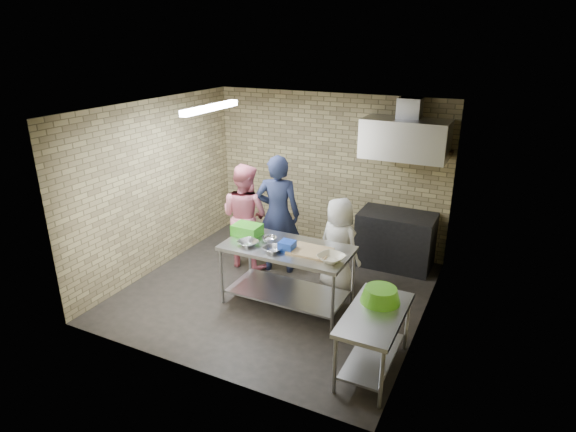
{
  "coord_description": "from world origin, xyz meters",
  "views": [
    {
      "loc": [
        2.92,
        -5.57,
        3.59
      ],
      "look_at": [
        0.1,
        0.2,
        1.15
      ],
      "focal_mm": 29.86,
      "sensor_mm": 36.0,
      "label": 1
    }
  ],
  "objects_px": {
    "side_counter": "(373,341)",
    "blue_tub": "(287,246)",
    "green_crate": "(247,230)",
    "woman_pink": "(245,216)",
    "bottle_red": "(411,142)",
    "bottle_green": "(437,145)",
    "stove": "(395,240)",
    "man_navy": "(278,215)",
    "green_basin": "(381,295)",
    "woman_white": "(339,245)",
    "prep_table": "(287,275)"
  },
  "relations": [
    {
      "from": "green_crate",
      "to": "woman_pink",
      "type": "bearing_deg",
      "value": 123.43
    },
    {
      "from": "man_navy",
      "to": "blue_tub",
      "type": "bearing_deg",
      "value": 106.12
    },
    {
      "from": "prep_table",
      "to": "blue_tub",
      "type": "height_order",
      "value": "blue_tub"
    },
    {
      "from": "green_crate",
      "to": "man_navy",
      "type": "relative_size",
      "value": 0.21
    },
    {
      "from": "stove",
      "to": "bottle_green",
      "type": "bearing_deg",
      "value": 28.07
    },
    {
      "from": "side_counter",
      "to": "stove",
      "type": "xyz_separation_m",
      "value": [
        -0.45,
        2.75,
        0.08
      ]
    },
    {
      "from": "green_crate",
      "to": "woman_pink",
      "type": "relative_size",
      "value": 0.23
    },
    {
      "from": "side_counter",
      "to": "stove",
      "type": "relative_size",
      "value": 1.0
    },
    {
      "from": "woman_white",
      "to": "bottle_green",
      "type": "bearing_deg",
      "value": -105.82
    },
    {
      "from": "green_basin",
      "to": "woman_white",
      "type": "distance_m",
      "value": 1.68
    },
    {
      "from": "green_crate",
      "to": "bottle_red",
      "type": "xyz_separation_m",
      "value": [
        1.8,
        2.0,
        1.07
      ]
    },
    {
      "from": "stove",
      "to": "green_crate",
      "type": "relative_size",
      "value": 3.06
    },
    {
      "from": "bottle_red",
      "to": "woman_white",
      "type": "xyz_separation_m",
      "value": [
        -0.62,
        -1.4,
        -1.32
      ]
    },
    {
      "from": "side_counter",
      "to": "green_crate",
      "type": "xyz_separation_m",
      "value": [
        -2.2,
        0.99,
        0.59
      ]
    },
    {
      "from": "woman_pink",
      "to": "bottle_green",
      "type": "bearing_deg",
      "value": -146.97
    },
    {
      "from": "prep_table",
      "to": "bottle_green",
      "type": "relative_size",
      "value": 11.76
    },
    {
      "from": "prep_table",
      "to": "bottle_red",
      "type": "height_order",
      "value": "bottle_red"
    },
    {
      "from": "blue_tub",
      "to": "woman_pink",
      "type": "height_order",
      "value": "woman_pink"
    },
    {
      "from": "blue_tub",
      "to": "bottle_green",
      "type": "bearing_deg",
      "value": 56.8
    },
    {
      "from": "green_basin",
      "to": "stove",
      "type": "bearing_deg",
      "value": 99.76
    },
    {
      "from": "bottle_red",
      "to": "stove",
      "type": "bearing_deg",
      "value": -101.77
    },
    {
      "from": "stove",
      "to": "woman_pink",
      "type": "height_order",
      "value": "woman_pink"
    },
    {
      "from": "prep_table",
      "to": "green_crate",
      "type": "distance_m",
      "value": 0.88
    },
    {
      "from": "green_basin",
      "to": "man_navy",
      "type": "height_order",
      "value": "man_navy"
    },
    {
      "from": "green_crate",
      "to": "woman_white",
      "type": "distance_m",
      "value": 1.35
    },
    {
      "from": "bottle_green",
      "to": "man_navy",
      "type": "height_order",
      "value": "bottle_green"
    },
    {
      "from": "blue_tub",
      "to": "man_navy",
      "type": "distance_m",
      "value": 1.17
    },
    {
      "from": "prep_table",
      "to": "blue_tub",
      "type": "distance_m",
      "value": 0.52
    },
    {
      "from": "green_crate",
      "to": "side_counter",
      "type": "bearing_deg",
      "value": -24.19
    },
    {
      "from": "green_crate",
      "to": "bottle_green",
      "type": "relative_size",
      "value": 2.61
    },
    {
      "from": "green_crate",
      "to": "green_basin",
      "type": "height_order",
      "value": "green_crate"
    },
    {
      "from": "green_basin",
      "to": "bottle_green",
      "type": "bearing_deg",
      "value": 89.58
    },
    {
      "from": "man_navy",
      "to": "woman_pink",
      "type": "bearing_deg",
      "value": -10.96
    },
    {
      "from": "bottle_red",
      "to": "man_navy",
      "type": "height_order",
      "value": "bottle_red"
    },
    {
      "from": "prep_table",
      "to": "side_counter",
      "type": "height_order",
      "value": "prep_table"
    },
    {
      "from": "side_counter",
      "to": "blue_tub",
      "type": "bearing_deg",
      "value": 152.1
    },
    {
      "from": "side_counter",
      "to": "bottle_red",
      "type": "relative_size",
      "value": 6.67
    },
    {
      "from": "green_crate",
      "to": "green_basin",
      "type": "distance_m",
      "value": 2.31
    },
    {
      "from": "blue_tub",
      "to": "woman_pink",
      "type": "distance_m",
      "value": 1.52
    },
    {
      "from": "stove",
      "to": "blue_tub",
      "type": "height_order",
      "value": "blue_tub"
    },
    {
      "from": "green_basin",
      "to": "woman_pink",
      "type": "relative_size",
      "value": 0.27
    },
    {
      "from": "side_counter",
      "to": "blue_tub",
      "type": "distance_m",
      "value": 1.74
    },
    {
      "from": "woman_white",
      "to": "woman_pink",
      "type": "bearing_deg",
      "value": 17.08
    },
    {
      "from": "blue_tub",
      "to": "bottle_red",
      "type": "height_order",
      "value": "bottle_red"
    },
    {
      "from": "green_basin",
      "to": "side_counter",
      "type": "bearing_deg",
      "value": -85.43
    },
    {
      "from": "stove",
      "to": "woman_pink",
      "type": "distance_m",
      "value": 2.49
    },
    {
      "from": "green_crate",
      "to": "woman_white",
      "type": "bearing_deg",
      "value": 27.05
    },
    {
      "from": "green_crate",
      "to": "green_basin",
      "type": "relative_size",
      "value": 0.85
    },
    {
      "from": "bottle_green",
      "to": "bottle_red",
      "type": "bearing_deg",
      "value": 180.0
    },
    {
      "from": "green_crate",
      "to": "green_basin",
      "type": "bearing_deg",
      "value": -18.71
    }
  ]
}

